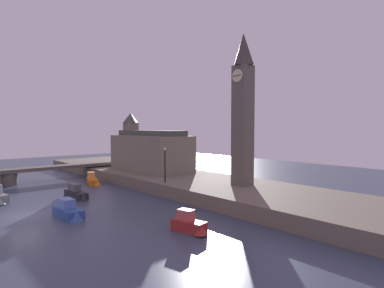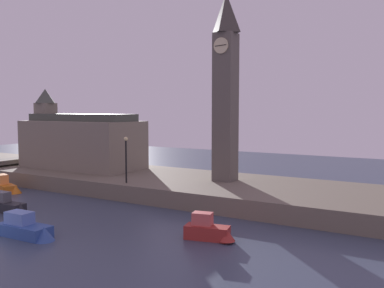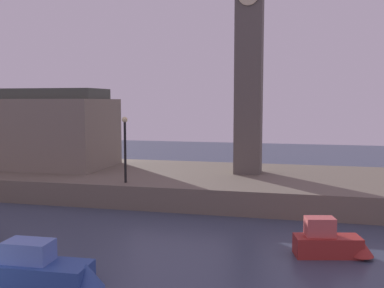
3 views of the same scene
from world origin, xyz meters
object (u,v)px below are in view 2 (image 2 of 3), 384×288
(boat_tour_blue, at_px, (28,229))
(boat_barge_dark, at_px, (6,205))
(parliament_hall, at_px, (80,141))
(boat_patrol_orange, at_px, (6,186))
(boat_dinghy_red, at_px, (210,230))
(streetlamp, at_px, (126,155))
(clock_tower, at_px, (226,85))

(boat_tour_blue, height_order, boat_barge_dark, boat_barge_dark)
(parliament_hall, height_order, boat_patrol_orange, parliament_hall)
(parliament_hall, distance_m, boat_patrol_orange, 9.71)
(boat_patrol_orange, bearing_deg, boat_dinghy_red, -7.53)
(streetlamp, height_order, boat_tour_blue, streetlamp)
(boat_barge_dark, bearing_deg, parliament_hall, 112.61)
(clock_tower, relative_size, boat_tour_blue, 3.86)
(streetlamp, relative_size, boat_barge_dark, 0.90)
(streetlamp, height_order, boat_patrol_orange, streetlamp)
(clock_tower, xyz_separation_m, boat_tour_blue, (-5.31, -17.91, -9.88))
(boat_tour_blue, bearing_deg, boat_patrol_orange, 148.55)
(boat_dinghy_red, relative_size, boat_tour_blue, 0.78)
(clock_tower, bearing_deg, boat_dinghy_red, -68.06)
(boat_tour_blue, bearing_deg, clock_tower, 73.48)
(streetlamp, distance_m, boat_dinghy_red, 14.34)
(streetlamp, height_order, boat_dinghy_red, streetlamp)
(parliament_hall, bearing_deg, boat_tour_blue, -53.49)
(boat_dinghy_red, xyz_separation_m, boat_barge_dark, (-17.45, -1.95, -0.03))
(boat_dinghy_red, height_order, boat_barge_dark, boat_dinghy_red)
(boat_patrol_orange, relative_size, boat_barge_dark, 0.90)
(boat_dinghy_red, bearing_deg, streetlamp, 151.14)
(boat_tour_blue, distance_m, boat_barge_dark, 7.95)
(parliament_hall, height_order, boat_dinghy_red, parliament_hall)
(clock_tower, distance_m, boat_patrol_orange, 23.76)
(clock_tower, distance_m, boat_dinghy_red, 16.63)
(clock_tower, height_order, parliament_hall, clock_tower)
(boat_barge_dark, bearing_deg, streetlamp, 58.69)
(parliament_hall, distance_m, boat_barge_dark, 15.64)
(streetlamp, relative_size, boat_dinghy_red, 1.20)
(clock_tower, bearing_deg, boat_barge_dark, -130.83)
(clock_tower, bearing_deg, parliament_hall, -178.66)
(clock_tower, relative_size, streetlamp, 4.10)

